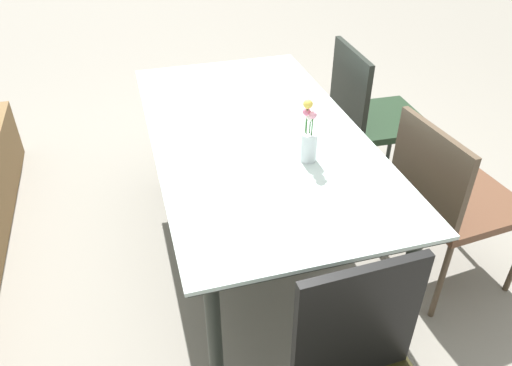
# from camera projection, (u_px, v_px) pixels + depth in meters

# --- Properties ---
(ground_plane) EXTENTS (12.00, 12.00, 0.00)m
(ground_plane) POSITION_uv_depth(u_px,v_px,m) (260.00, 258.00, 2.71)
(ground_plane) COLOR gray
(dining_table) EXTENTS (1.78, 0.96, 0.76)m
(dining_table) POSITION_uv_depth(u_px,v_px,m) (256.00, 144.00, 2.34)
(dining_table) COLOR #B2C6C1
(dining_table) RESTS_ON ground
(chair_near_right) EXTENTS (0.51, 0.51, 0.94)m
(chair_near_right) POSITION_uv_depth(u_px,v_px,m) (370.00, 112.00, 2.92)
(chair_near_right) COLOR black
(chair_near_right) RESTS_ON ground
(chair_near_left) EXTENTS (0.54, 0.54, 0.89)m
(chair_near_left) POSITION_uv_depth(u_px,v_px,m) (449.00, 194.00, 2.30)
(chair_near_left) COLOR brown
(chair_near_left) RESTS_ON ground
(flower_vase) EXTENTS (0.07, 0.07, 0.28)m
(flower_vase) POSITION_uv_depth(u_px,v_px,m) (309.00, 139.00, 2.05)
(flower_vase) COLOR silver
(flower_vase) RESTS_ON dining_table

